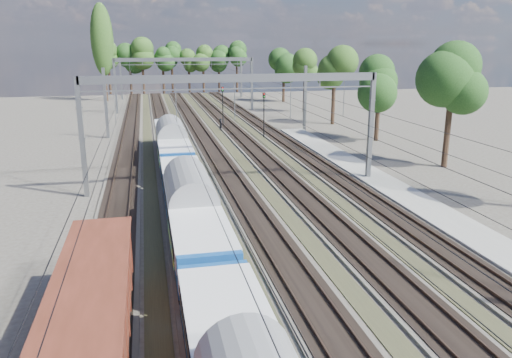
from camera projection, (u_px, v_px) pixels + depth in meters
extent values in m
cube|color=#47423A|center=(127.00, 153.00, 52.64)|extent=(3.00, 130.00, 0.15)
cube|color=black|center=(127.00, 152.00, 52.62)|extent=(2.50, 130.00, 0.06)
cube|color=#473326|center=(120.00, 152.00, 52.44)|extent=(0.08, 130.00, 0.14)
cube|color=#473326|center=(134.00, 151.00, 52.74)|extent=(0.08, 130.00, 0.14)
cube|color=#47423A|center=(170.00, 151.00, 53.58)|extent=(3.00, 130.00, 0.15)
cube|color=black|center=(170.00, 150.00, 53.55)|extent=(2.50, 130.00, 0.06)
cube|color=#473326|center=(163.00, 150.00, 53.38)|extent=(0.08, 130.00, 0.14)
cube|color=#473326|center=(177.00, 149.00, 53.67)|extent=(0.08, 130.00, 0.14)
cube|color=#47423A|center=(211.00, 149.00, 54.51)|extent=(3.00, 130.00, 0.15)
cube|color=black|center=(211.00, 149.00, 54.48)|extent=(2.50, 130.00, 0.06)
cube|color=#473326|center=(205.00, 148.00, 54.31)|extent=(0.08, 130.00, 0.14)
cube|color=#473326|center=(218.00, 147.00, 54.61)|extent=(0.08, 130.00, 0.14)
cube|color=#47423A|center=(252.00, 148.00, 55.44)|extent=(3.00, 130.00, 0.15)
cube|color=black|center=(252.00, 147.00, 55.42)|extent=(2.50, 130.00, 0.06)
cube|color=#473326|center=(245.00, 146.00, 55.24)|extent=(0.08, 130.00, 0.14)
cube|color=#473326|center=(258.00, 146.00, 55.54)|extent=(0.08, 130.00, 0.14)
cube|color=#47423A|center=(291.00, 146.00, 56.37)|extent=(3.00, 130.00, 0.15)
cube|color=black|center=(291.00, 145.00, 56.35)|extent=(2.50, 130.00, 0.06)
cube|color=#473326|center=(284.00, 145.00, 56.17)|extent=(0.08, 130.00, 0.14)
cube|color=#473326|center=(297.00, 144.00, 56.47)|extent=(0.08, 130.00, 0.14)
cube|color=#322E20|center=(149.00, 153.00, 53.12)|extent=(1.10, 130.00, 0.05)
cube|color=#322E20|center=(191.00, 151.00, 54.06)|extent=(1.10, 130.00, 0.05)
cube|color=#322E20|center=(232.00, 149.00, 54.99)|extent=(1.10, 130.00, 0.05)
cube|color=#322E20|center=(271.00, 147.00, 55.92)|extent=(1.10, 130.00, 0.05)
cube|color=gray|center=(438.00, 215.00, 33.41)|extent=(3.00, 70.00, 0.30)
cube|color=slate|center=(82.00, 138.00, 36.83)|extent=(0.35, 0.35, 9.00)
cube|color=slate|center=(371.00, 127.00, 41.59)|extent=(0.35, 0.35, 9.00)
cube|color=slate|center=(234.00, 78.00, 38.11)|extent=(23.00, 0.35, 0.60)
cube|color=slate|center=(115.00, 86.00, 82.07)|extent=(0.35, 0.35, 9.00)
cube|color=slate|center=(252.00, 84.00, 86.83)|extent=(0.35, 0.35, 9.00)
cube|color=slate|center=(185.00, 59.00, 83.35)|extent=(23.00, 0.35, 0.60)
cube|color=slate|center=(106.00, 103.00, 60.46)|extent=(0.35, 0.35, 8.50)
cube|color=slate|center=(121.00, 79.00, 102.87)|extent=(0.35, 0.35, 8.50)
cube|color=slate|center=(305.00, 99.00, 65.70)|extent=(0.35, 0.35, 8.50)
cube|color=slate|center=(241.00, 77.00, 108.11)|extent=(0.35, 0.35, 8.50)
cylinder|color=black|center=(123.00, 102.00, 51.22)|extent=(0.03, 130.00, 0.03)
cylinder|color=black|center=(122.00, 91.00, 50.93)|extent=(0.03, 130.00, 0.03)
cylinder|color=black|center=(167.00, 101.00, 52.15)|extent=(0.03, 130.00, 0.03)
cylinder|color=black|center=(167.00, 90.00, 51.87)|extent=(0.03, 130.00, 0.03)
cylinder|color=black|center=(210.00, 100.00, 53.09)|extent=(0.03, 130.00, 0.03)
cylinder|color=black|center=(210.00, 89.00, 52.80)|extent=(0.03, 130.00, 0.03)
cylinder|color=black|center=(252.00, 99.00, 54.02)|extent=(0.03, 130.00, 0.03)
cylinder|color=black|center=(252.00, 88.00, 53.73)|extent=(0.03, 130.00, 0.03)
cylinder|color=black|center=(291.00, 98.00, 54.95)|extent=(0.03, 130.00, 0.03)
cylinder|color=black|center=(292.00, 88.00, 54.66)|extent=(0.03, 130.00, 0.03)
cylinder|color=black|center=(110.00, 79.00, 114.16)|extent=(0.56, 0.56, 7.03)
sphere|color=#1C3D16|center=(108.00, 53.00, 112.68)|extent=(4.56, 4.56, 4.56)
cylinder|color=black|center=(131.00, 81.00, 115.53)|extent=(0.56, 0.56, 5.95)
sphere|color=#1C3D16|center=(130.00, 60.00, 114.28)|extent=(4.23, 4.23, 4.23)
cylinder|color=black|center=(143.00, 79.00, 115.69)|extent=(0.56, 0.56, 6.76)
sphere|color=#1C3D16|center=(142.00, 55.00, 114.27)|extent=(4.56, 4.56, 4.56)
cylinder|color=black|center=(157.00, 77.00, 116.94)|extent=(0.56, 0.56, 7.20)
sphere|color=#1C3D16|center=(156.00, 52.00, 115.43)|extent=(4.57, 4.57, 4.57)
cylinder|color=black|center=(175.00, 81.00, 117.58)|extent=(0.56, 0.56, 5.71)
sphere|color=#1C3D16|center=(174.00, 61.00, 116.38)|extent=(5.50, 5.50, 5.50)
cylinder|color=black|center=(194.00, 80.00, 118.25)|extent=(0.56, 0.56, 5.97)
sphere|color=#1C3D16|center=(194.00, 59.00, 116.99)|extent=(5.43, 5.43, 5.43)
cylinder|color=black|center=(205.00, 77.00, 116.92)|extent=(0.56, 0.56, 7.20)
sphere|color=#1C3D16|center=(204.00, 52.00, 115.41)|extent=(4.52, 4.52, 4.52)
cylinder|color=black|center=(221.00, 77.00, 118.29)|extent=(0.56, 0.56, 7.31)
sphere|color=#1C3D16|center=(220.00, 51.00, 116.75)|extent=(4.89, 4.89, 4.89)
cylinder|color=black|center=(238.00, 79.00, 120.37)|extent=(0.56, 0.56, 6.23)
sphere|color=#1C3D16|center=(237.00, 57.00, 119.07)|extent=(5.22, 5.22, 5.22)
cylinder|color=black|center=(458.00, 131.00, 45.79)|extent=(0.56, 0.56, 6.96)
sphere|color=#1C3D16|center=(465.00, 69.00, 44.33)|extent=(3.76, 3.76, 3.76)
cylinder|color=black|center=(375.00, 116.00, 58.79)|extent=(0.56, 0.56, 5.94)
sphere|color=#1C3D16|center=(377.00, 75.00, 57.54)|extent=(4.71, 4.71, 4.71)
cylinder|color=black|center=(347.00, 103.00, 71.31)|extent=(0.56, 0.56, 6.09)
sphere|color=#1C3D16|center=(349.00, 68.00, 70.03)|extent=(4.11, 4.11, 4.11)
cylinder|color=black|center=(307.00, 94.00, 86.36)|extent=(0.56, 0.56, 5.57)
sphere|color=#1C3D16|center=(308.00, 68.00, 85.19)|extent=(3.58, 3.58, 3.58)
cylinder|color=black|center=(293.00, 86.00, 97.13)|extent=(0.56, 0.56, 6.58)
sphere|color=#1C3D16|center=(294.00, 58.00, 95.75)|extent=(4.09, 4.09, 4.09)
cylinder|color=black|center=(104.00, 61.00, 99.38)|extent=(0.70, 0.70, 16.00)
ellipsoid|color=#264C19|center=(102.00, 40.00, 98.33)|extent=(4.40, 4.40, 14.08)
cube|color=black|center=(204.00, 278.00, 23.59)|extent=(1.94, 2.91, 0.78)
cube|color=black|center=(182.00, 196.00, 36.40)|extent=(1.94, 2.91, 0.78)
cube|color=navy|center=(190.00, 205.00, 29.62)|extent=(2.72, 19.41, 1.84)
cube|color=silver|center=(190.00, 197.00, 29.49)|extent=(2.79, 18.63, 0.92)
cube|color=black|center=(213.00, 196.00, 29.78)|extent=(0.04, 16.50, 0.68)
cube|color=#FFF60D|center=(198.00, 239.00, 25.72)|extent=(2.81, 5.43, 0.68)
cylinder|color=gray|center=(189.00, 190.00, 29.37)|extent=(2.76, 19.41, 2.76)
cube|color=black|center=(177.00, 174.00, 42.45)|extent=(1.94, 2.91, 0.78)
cube|color=black|center=(169.00, 144.00, 55.26)|extent=(1.94, 2.91, 0.78)
cube|color=navy|center=(172.00, 142.00, 48.47)|extent=(2.72, 19.41, 1.84)
cube|color=silver|center=(171.00, 137.00, 48.35)|extent=(2.79, 18.63, 0.92)
cube|color=black|center=(186.00, 137.00, 48.64)|extent=(0.04, 16.50, 0.68)
cube|color=#FFF60D|center=(174.00, 156.00, 44.58)|extent=(2.81, 5.43, 0.68)
cylinder|color=gray|center=(171.00, 133.00, 48.23)|extent=(2.76, 19.41, 2.76)
cube|color=black|center=(105.00, 294.00, 22.23)|extent=(1.80, 2.33, 0.63)
cube|color=black|center=(95.00, 342.00, 17.98)|extent=(2.42, 12.57, 0.18)
cube|color=#471E13|center=(92.00, 311.00, 17.65)|extent=(2.42, 12.57, 2.33)
cube|color=#471E13|center=(89.00, 280.00, 17.33)|extent=(2.60, 12.57, 0.11)
imported|color=black|center=(221.00, 124.00, 66.82)|extent=(0.59, 0.69, 1.62)
cylinder|color=black|center=(223.00, 109.00, 69.07)|extent=(0.14, 0.14, 4.88)
cube|color=black|center=(223.00, 89.00, 68.34)|extent=(0.38, 0.27, 0.68)
sphere|color=red|center=(223.00, 88.00, 68.17)|extent=(0.16, 0.16, 0.16)
sphere|color=#0C9919|center=(223.00, 90.00, 68.26)|extent=(0.16, 0.16, 0.16)
cylinder|color=black|center=(264.00, 118.00, 61.26)|extent=(0.14, 0.14, 4.84)
cube|color=black|center=(264.00, 95.00, 60.53)|extent=(0.35, 0.23, 0.68)
sphere|color=red|center=(264.00, 94.00, 60.36)|extent=(0.16, 0.16, 0.16)
sphere|color=#0C9919|center=(264.00, 97.00, 60.45)|extent=(0.16, 0.16, 0.16)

